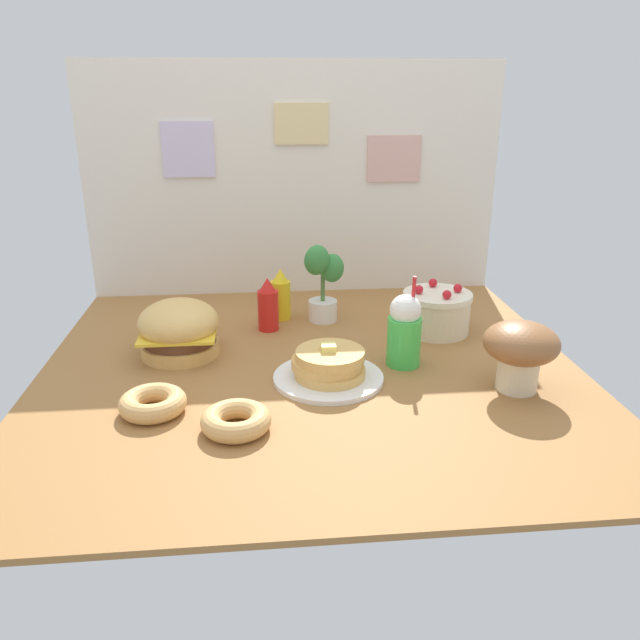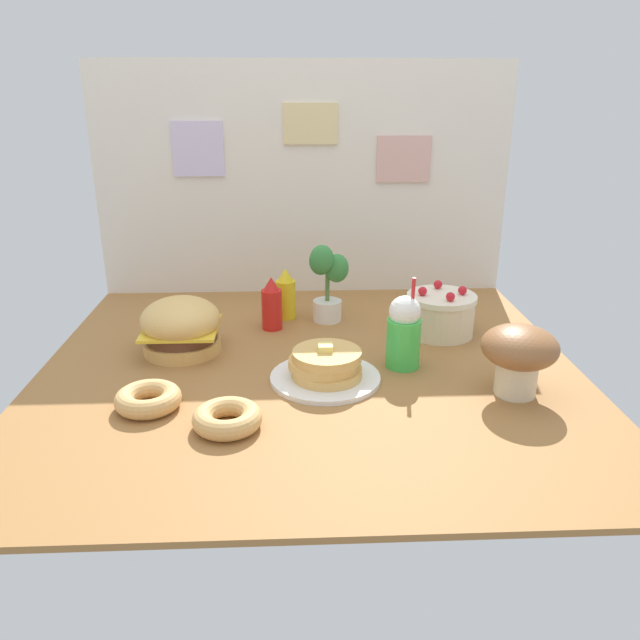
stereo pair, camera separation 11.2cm
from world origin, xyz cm
name	(u,v)px [view 1 (the left image)]	position (x,y,z in cm)	size (l,w,h in cm)	color
ground_plane	(311,369)	(0.00, 0.00, -1.00)	(195.55, 185.37, 2.00)	#9E6B38
back_wall	(294,180)	(-0.01, 92.12, 54.71)	(195.55, 4.20, 108.45)	silver
burger	(179,329)	(-48.68, 16.16, 10.32)	(30.14, 30.14, 21.74)	#DBA859
pancake_stack	(329,368)	(5.32, -11.76, 4.75)	(38.64, 38.64, 13.52)	white
layer_cake	(436,312)	(54.92, 29.98, 8.75)	(28.37, 28.37, 20.68)	beige
ketchup_bottle	(268,306)	(-14.66, 39.16, 10.52)	(8.64, 8.64, 22.73)	red
mustard_bottle	(281,296)	(-8.89, 52.20, 10.52)	(8.64, 8.64, 22.73)	yellow
cream_soda_cup	(404,331)	(34.10, -1.06, 13.34)	(12.50, 12.50, 34.11)	green
donut_pink_glaze	(153,403)	(-52.16, -29.17, 3.38)	(21.14, 21.14, 6.36)	tan
donut_chocolate	(236,420)	(-25.84, -42.63, 3.38)	(21.14, 21.14, 6.36)	tan
potted_plant	(322,280)	(8.94, 47.92, 18.52)	(16.82, 12.78, 34.66)	white
mushroom_stool	(520,349)	(67.86, -24.59, 14.76)	(25.00, 25.00, 23.87)	beige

